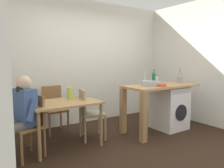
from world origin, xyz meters
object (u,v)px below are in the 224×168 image
Objects in this scene: utensil_crock at (180,79)px; vase at (70,94)px; chair_opposite at (88,111)px; chair_person_seat at (30,122)px; chair_spare_by_wall at (54,107)px; bottle_squat_brown at (156,80)px; washing_machine at (169,108)px; mixing_bowl at (161,85)px; seated_person at (19,114)px; bottle_tall_green at (154,78)px; dining_table at (64,108)px.

vase is (-2.36, 0.36, -0.15)m from utensil_crock.
chair_opposite is 0.47m from vase.
chair_opposite is (1.03, 0.14, 0.00)m from chair_person_seat.
chair_spare_by_wall is 4.94× the size of bottle_squat_brown.
chair_person_seat is at bearing -165.83° from vase.
mixing_bowl reaches higher than washing_machine.
mixing_bowl is (1.59, -1.28, 0.44)m from chair_spare_by_wall.
bottle_squat_brown is at bearing -109.99° from chair_person_seat.
bottle_squat_brown is at bearing -108.79° from seated_person.
bottle_squat_brown is 0.94× the size of mixing_bowl.
seated_person is at bearing -67.87° from chair_opposite.
bottle_tall_green reaches higher than chair_person_seat.
dining_table is at bearing -100.43° from chair_person_seat.
dining_table is at bearing 171.82° from washing_machine.
dining_table is 1.22× the size of chair_person_seat.
mixing_bowl is 0.93× the size of vase.
mixing_bowl is at bearing -16.69° from dining_table.
seated_person is 1.40× the size of washing_machine.
chair_opposite is 1.53m from bottle_squat_brown.
mixing_bowl is (-0.11, -0.30, -0.11)m from bottle_tall_green.
vase is at bearing 171.43° from utensil_crock.
dining_table is at bearing 174.18° from utensil_crock.
chair_spare_by_wall is at bearing 94.30° from vase.
seated_person is at bearing 170.99° from mixing_bowl.
bottle_tall_green is at bearing -10.43° from vase.
bottle_tall_green is at bearing -110.10° from seated_person.
mixing_bowl is (1.21, -0.57, 0.44)m from chair_opposite.
bottle_squat_brown is at bearing 169.61° from utensil_crock.
washing_machine is (1.67, -0.38, -0.08)m from chair_opposite.
mixing_bowl is at bearing -121.99° from bottle_squat_brown.
washing_machine is 2.88× the size of bottle_tall_green.
vase is at bearing 172.05° from bottle_squat_brown.
seated_person is at bearing 176.36° from washing_machine.
chair_spare_by_wall is 2.09m from mixing_bowl.
chair_person_seat is at bearing -172.07° from dining_table.
chair_person_seat is 4.65× the size of mixing_bowl.
chair_opposite reaches higher than washing_machine.
bottle_tall_green is at bearing 163.21° from washing_machine.
dining_table is 3.68× the size of bottle_tall_green.
vase is (0.85, 0.23, 0.17)m from seated_person.
chair_spare_by_wall is 3.01× the size of bottle_tall_green.
chair_person_seat is at bearing 52.11° from chair_spare_by_wall.
seated_person is (-1.18, -0.19, 0.16)m from chair_opposite.
chair_opposite is at bearing 117.54° from chair_spare_by_wall.
vase is (0.15, 0.10, 0.20)m from dining_table.
mixing_bowl is at bearing -119.23° from chair_person_seat.
bottle_tall_green is at bearing 91.25° from chair_opposite.
vase reaches higher than chair_opposite.
chair_person_seat is 3.00× the size of utensil_crock.
mixing_bowl reaches higher than chair_spare_by_wall.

